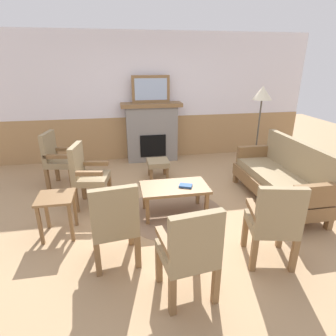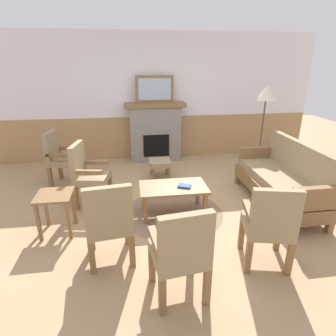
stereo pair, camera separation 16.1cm
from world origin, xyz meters
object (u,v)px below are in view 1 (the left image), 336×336
object	(u,v)px
couch	(280,179)
side_table	(56,204)
framed_picture	(151,89)
armchair_near_fireplace	(87,173)
coffee_table	(174,190)
armchair_corner_left	(114,221)
floor_lamp_by_couch	(262,99)
armchair_front_center	(274,220)
fireplace	(152,132)
footstool	(158,164)
armchair_front_left	(190,250)
book_on_table	(186,186)
armchair_by_window_left	(57,157)

from	to	relation	value
couch	side_table	xyz separation A→B (m)	(-3.27, -0.32, 0.04)
framed_picture	armchair_near_fireplace	world-z (taller)	framed_picture
coffee_table	armchair_corner_left	distance (m)	1.28
couch	floor_lamp_by_couch	distance (m)	1.73
armchair_near_fireplace	armchair_front_center	bearing A→B (deg)	-39.76
fireplace	footstool	distance (m)	1.15
fireplace	coffee_table	size ratio (longest dim) A/B	1.35
armchair_front_left	armchair_front_center	distance (m)	1.05
coffee_table	armchair_front_center	distance (m)	1.50
armchair_front_left	armchair_front_center	xyz separation A→B (m)	(1.00, 0.32, 0.00)
book_on_table	floor_lamp_by_couch	bearing A→B (deg)	38.81
couch	framed_picture	bearing A→B (deg)	125.75
book_on_table	footstool	bearing A→B (deg)	97.75
footstool	armchair_front_left	xyz separation A→B (m)	(-0.14, -2.91, 0.25)
fireplace	armchair_corner_left	size ratio (longest dim) A/B	1.33
fireplace	footstool	world-z (taller)	fireplace
armchair_by_window_left	footstool	bearing A→B (deg)	0.46
armchair_front_center	armchair_corner_left	bearing A→B (deg)	169.95
fireplace	couch	distance (m)	2.95
fireplace	armchair_front_center	world-z (taller)	fireplace
framed_picture	footstool	xyz separation A→B (m)	(-0.03, -1.09, -1.28)
armchair_front_center	book_on_table	bearing A→B (deg)	119.25
side_table	armchair_by_window_left	bearing A→B (deg)	99.12
armchair_by_window_left	armchair_front_left	xyz separation A→B (m)	(1.64, -2.90, 0.00)
book_on_table	side_table	world-z (taller)	side_table
framed_picture	footstool	world-z (taller)	framed_picture
coffee_table	book_on_table	xyz separation A→B (m)	(0.15, -0.05, 0.07)
side_table	framed_picture	bearing A→B (deg)	60.10
framed_picture	floor_lamp_by_couch	size ratio (longest dim) A/B	0.48
footstool	floor_lamp_by_couch	bearing A→B (deg)	1.61
couch	book_on_table	xyz separation A→B (m)	(-1.55, -0.11, 0.06)
armchair_by_window_left	side_table	xyz separation A→B (m)	(0.26, -1.60, -0.10)
side_table	floor_lamp_by_couch	distance (m)	4.04
armchair_corner_left	couch	bearing A→B (deg)	21.56
framed_picture	book_on_table	world-z (taller)	framed_picture
fireplace	armchair_front_center	size ratio (longest dim) A/B	1.33
armchair_near_fireplace	armchair_corner_left	bearing A→B (deg)	-74.10
fireplace	framed_picture	world-z (taller)	framed_picture
fireplace	armchair_by_window_left	world-z (taller)	fireplace
floor_lamp_by_couch	side_table	bearing A→B (deg)	-154.72
couch	fireplace	bearing A→B (deg)	125.75
book_on_table	floor_lamp_by_couch	distance (m)	2.53
framed_picture	armchair_by_window_left	world-z (taller)	framed_picture
book_on_table	armchair_by_window_left	xyz separation A→B (m)	(-1.97, 1.39, 0.08)
framed_picture	armchair_corner_left	distance (m)	3.64
armchair_front_center	side_table	xyz separation A→B (m)	(-2.39, 0.99, -0.10)
fireplace	armchair_near_fireplace	xyz separation A→B (m)	(-1.24, -1.96, -0.11)
fireplace	armchair_near_fireplace	bearing A→B (deg)	-122.31
armchair_by_window_left	side_table	size ratio (longest dim) A/B	1.78
coffee_table	armchair_front_left	distance (m)	1.58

